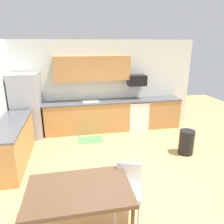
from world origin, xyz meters
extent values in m
plane|color=tan|center=(0.00, 0.00, 0.00)|extent=(12.00, 12.00, 0.00)
cube|color=silver|center=(0.00, 2.65, 1.35)|extent=(5.80, 0.10, 2.70)
cube|color=#AD7A42|center=(-0.50, 2.30, 0.45)|extent=(2.50, 0.60, 0.90)
cube|color=#AD7A42|center=(1.88, 2.30, 0.45)|extent=(1.05, 0.60, 0.90)
cube|color=#AD7A42|center=(-2.30, 0.80, 0.45)|extent=(0.60, 2.00, 0.90)
cube|color=#4C4C51|center=(0.00, 2.30, 0.92)|extent=(4.80, 0.64, 0.04)
cube|color=#4C4C51|center=(-2.30, 0.80, 0.92)|extent=(0.64, 2.00, 0.04)
cube|color=#AD7A42|center=(-0.30, 2.43, 1.90)|extent=(2.20, 0.34, 0.70)
cube|color=#9EA0A5|center=(-2.18, 2.22, 0.91)|extent=(0.76, 0.70, 1.83)
cube|color=white|center=(1.05, 2.30, 0.44)|extent=(0.60, 0.60, 0.88)
cube|color=black|center=(1.05, 2.30, 0.90)|extent=(0.60, 0.60, 0.03)
cube|color=black|center=(1.05, 2.40, 1.51)|extent=(0.54, 0.36, 0.32)
cube|color=#A5A8AD|center=(-0.39, 2.30, 0.88)|extent=(0.48, 0.40, 0.14)
cylinder|color=#B2B5BA|center=(-0.39, 2.48, 1.04)|extent=(0.02, 0.02, 0.24)
cube|color=brown|center=(-0.92, -1.39, 0.71)|extent=(1.40, 0.90, 0.06)
cylinder|color=brown|center=(-1.56, -1.00, 0.34)|extent=(0.05, 0.05, 0.68)
cylinder|color=brown|center=(-0.28, -1.00, 0.34)|extent=(0.05, 0.05, 0.68)
cube|color=white|center=(-0.20, -1.24, 0.45)|extent=(0.51, 0.51, 0.05)
cube|color=white|center=(-0.14, -1.07, 0.65)|extent=(0.37, 0.16, 0.40)
cylinder|color=#B2B2B7|center=(-0.41, -1.35, 0.21)|extent=(0.03, 0.03, 0.42)
cylinder|color=#B2B2B7|center=(-0.09, -1.46, 0.21)|extent=(0.03, 0.03, 0.42)
cylinder|color=#B2B2B7|center=(-0.31, -1.03, 0.21)|extent=(0.03, 0.03, 0.42)
cylinder|color=#B2B2B7|center=(0.02, -1.14, 0.21)|extent=(0.03, 0.03, 0.42)
cylinder|color=black|center=(1.73, 0.43, 0.30)|extent=(0.36, 0.36, 0.60)
cube|color=#4CA54C|center=(-0.49, 1.65, 0.01)|extent=(0.70, 0.50, 0.01)
camera|label=1|loc=(-0.94, -3.82, 2.59)|focal=34.11mm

